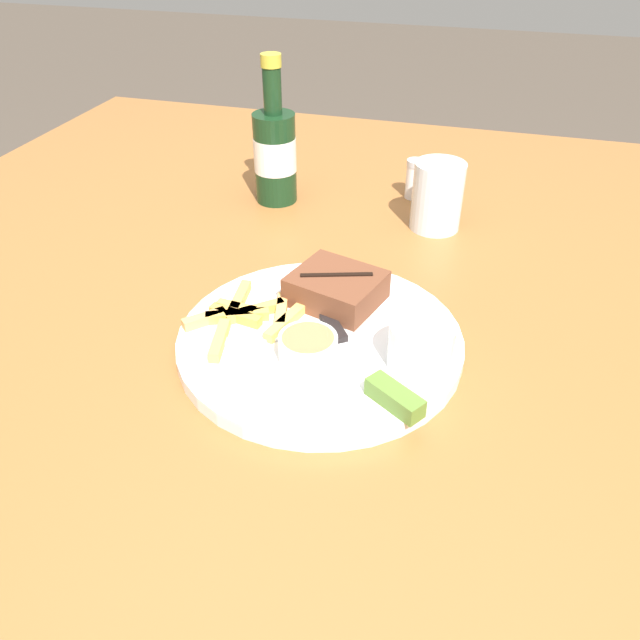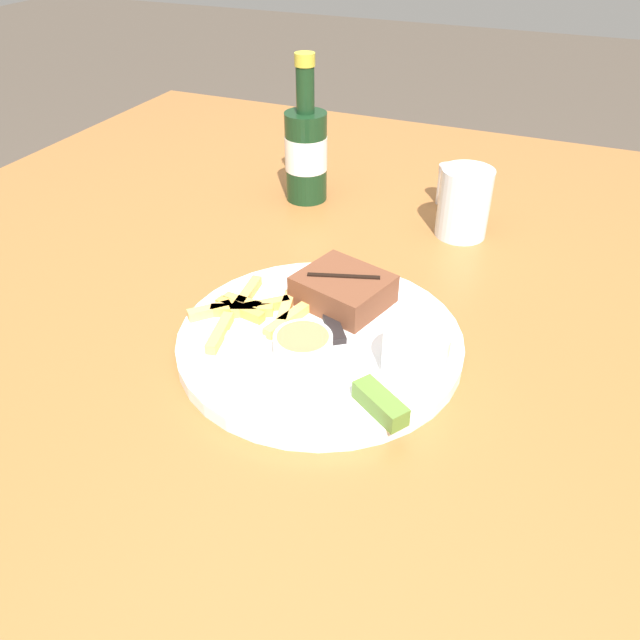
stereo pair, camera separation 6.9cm
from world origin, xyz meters
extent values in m
cube|color=#935B2D|center=(0.00, 0.00, 0.72)|extent=(1.50, 1.62, 0.04)
cylinder|color=#935B2D|center=(-0.69, 0.75, 0.35)|extent=(0.06, 0.06, 0.70)
cylinder|color=white|center=(0.00, 0.00, 0.75)|extent=(0.32, 0.32, 0.01)
cylinder|color=white|center=(0.00, 0.00, 0.76)|extent=(0.32, 0.32, 0.00)
cube|color=brown|center=(0.00, 0.07, 0.78)|extent=(0.12, 0.11, 0.04)
cube|color=black|center=(0.00, 0.07, 0.80)|extent=(0.08, 0.03, 0.00)
cube|color=#E5A459|center=(-0.13, -0.02, 0.77)|extent=(0.04, 0.05, 0.01)
cube|color=#E9B54C|center=(-0.11, 0.01, 0.77)|extent=(0.05, 0.02, 0.01)
cube|color=gold|center=(-0.08, 0.01, 0.77)|extent=(0.06, 0.06, 0.01)
cube|color=#EEAC5A|center=(-0.05, 0.02, 0.77)|extent=(0.03, 0.06, 0.01)
cube|color=#F4B051|center=(-0.10, -0.05, 0.77)|extent=(0.03, 0.07, 0.01)
cube|color=#DFA24D|center=(-0.11, 0.03, 0.77)|extent=(0.02, 0.08, 0.01)
cube|color=#DEB255|center=(-0.04, 0.01, 0.77)|extent=(0.03, 0.08, 0.01)
cube|color=gold|center=(-0.10, 0.00, 0.77)|extent=(0.07, 0.02, 0.01)
cube|color=#F1BC49|center=(-0.10, 0.00, 0.77)|extent=(0.07, 0.04, 0.01)
cylinder|color=white|center=(0.11, -0.02, 0.79)|extent=(0.07, 0.07, 0.05)
cylinder|color=beige|center=(0.11, -0.02, 0.81)|extent=(0.06, 0.06, 0.01)
cylinder|color=silver|center=(0.00, -0.05, 0.78)|extent=(0.06, 0.06, 0.03)
cylinder|color=#C67A4C|center=(0.00, -0.05, 0.79)|extent=(0.06, 0.06, 0.01)
cube|color=#567A2D|center=(0.10, -0.09, 0.77)|extent=(0.06, 0.05, 0.02)
cube|color=#B7B7BC|center=(-0.09, -0.04, 0.76)|extent=(0.10, 0.05, 0.00)
cube|color=#B7B7BC|center=(-0.02, -0.02, 0.76)|extent=(0.03, 0.02, 0.00)
cube|color=#B7B7BC|center=(-0.03, -0.01, 0.76)|extent=(0.03, 0.02, 0.00)
cube|color=#B7B7BC|center=(-0.03, -0.01, 0.76)|extent=(0.03, 0.02, 0.00)
cube|color=#B7B7BC|center=(-0.04, 0.08, 0.76)|extent=(0.08, 0.10, 0.00)
cube|color=black|center=(0.01, 0.01, 0.77)|extent=(0.05, 0.05, 0.01)
cylinder|color=#143319|center=(-0.18, 0.36, 0.81)|extent=(0.07, 0.07, 0.14)
cylinder|color=silver|center=(-0.18, 0.36, 0.82)|extent=(0.07, 0.07, 0.05)
cylinder|color=#143319|center=(-0.18, 0.36, 0.92)|extent=(0.03, 0.03, 0.07)
cylinder|color=gold|center=(-0.18, 0.36, 0.96)|extent=(0.03, 0.03, 0.02)
cylinder|color=silver|center=(0.09, 0.33, 0.79)|extent=(0.08, 0.08, 0.10)
cylinder|color=white|center=(0.04, 0.43, 0.77)|extent=(0.03, 0.03, 0.05)
cylinder|color=#B7B7BC|center=(0.04, 0.43, 0.80)|extent=(0.03, 0.03, 0.01)
camera|label=1|loc=(0.15, -0.54, 1.18)|focal=35.00mm
camera|label=2|loc=(0.22, -0.52, 1.18)|focal=35.00mm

